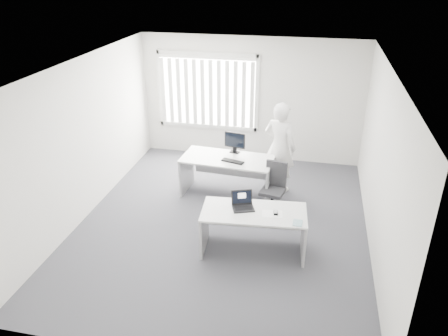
% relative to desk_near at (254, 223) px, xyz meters
% --- Properties ---
extents(ground, '(6.00, 6.00, 0.00)m').
position_rel_desk_near_xyz_m(ground, '(-0.65, 0.68, -0.53)').
color(ground, '#47484E').
rests_on(ground, ground).
extents(wall_back, '(5.00, 0.02, 2.80)m').
position_rel_desk_near_xyz_m(wall_back, '(-0.65, 3.68, 0.87)').
color(wall_back, silver).
rests_on(wall_back, ground).
extents(wall_front, '(5.00, 0.02, 2.80)m').
position_rel_desk_near_xyz_m(wall_front, '(-0.65, -2.32, 0.87)').
color(wall_front, silver).
rests_on(wall_front, ground).
extents(wall_left, '(0.02, 6.00, 2.80)m').
position_rel_desk_near_xyz_m(wall_left, '(-3.15, 0.68, 0.87)').
color(wall_left, silver).
rests_on(wall_left, ground).
extents(wall_right, '(0.02, 6.00, 2.80)m').
position_rel_desk_near_xyz_m(wall_right, '(1.85, 0.68, 0.87)').
color(wall_right, silver).
rests_on(wall_right, ground).
extents(ceiling, '(5.00, 6.00, 0.02)m').
position_rel_desk_near_xyz_m(ceiling, '(-0.65, 0.68, 2.27)').
color(ceiling, white).
rests_on(ceiling, wall_back).
extents(window, '(2.32, 0.06, 1.76)m').
position_rel_desk_near_xyz_m(window, '(-1.65, 3.64, 1.02)').
color(window, silver).
rests_on(window, wall_back).
extents(blinds, '(2.20, 0.10, 1.50)m').
position_rel_desk_near_xyz_m(blinds, '(-1.65, 3.58, 0.99)').
color(blinds, silver).
rests_on(blinds, wall_back).
extents(desk_near, '(1.68, 0.90, 0.74)m').
position_rel_desk_near_xyz_m(desk_near, '(0.00, 0.00, 0.00)').
color(desk_near, silver).
rests_on(desk_near, ground).
extents(desk_far, '(1.80, 0.93, 0.80)m').
position_rel_desk_near_xyz_m(desk_far, '(-0.79, 1.75, 0.04)').
color(desk_far, silver).
rests_on(desk_far, ground).
extents(office_chair, '(0.63, 0.63, 0.94)m').
position_rel_desk_near_xyz_m(office_chair, '(0.17, 1.34, -0.24)').
color(office_chair, black).
rests_on(office_chair, ground).
extents(person, '(0.78, 0.65, 1.84)m').
position_rel_desk_near_xyz_m(person, '(0.17, 2.21, 0.38)').
color(person, silver).
rests_on(person, ground).
extents(laptop, '(0.41, 0.39, 0.26)m').
position_rel_desk_near_xyz_m(laptop, '(-0.17, 0.03, 0.34)').
color(laptop, black).
rests_on(laptop, desk_near).
extents(paper_sheet, '(0.34, 0.26, 0.00)m').
position_rel_desk_near_xyz_m(paper_sheet, '(0.28, -0.01, 0.21)').
color(paper_sheet, white).
rests_on(paper_sheet, desk_near).
extents(mouse, '(0.08, 0.12, 0.05)m').
position_rel_desk_near_xyz_m(mouse, '(0.34, 0.00, 0.23)').
color(mouse, '#AEAEB0').
rests_on(mouse, paper_sheet).
extents(booklet, '(0.14, 0.19, 0.01)m').
position_rel_desk_near_xyz_m(booklet, '(0.68, -0.19, 0.21)').
color(booklet, silver).
rests_on(booklet, desk_near).
extents(keyboard, '(0.46, 0.26, 0.02)m').
position_rel_desk_near_xyz_m(keyboard, '(-0.65, 1.60, 0.28)').
color(keyboard, black).
rests_on(keyboard, desk_far).
extents(monitor, '(0.44, 0.20, 0.42)m').
position_rel_desk_near_xyz_m(monitor, '(-0.70, 2.04, 0.48)').
color(monitor, black).
rests_on(monitor, desk_far).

